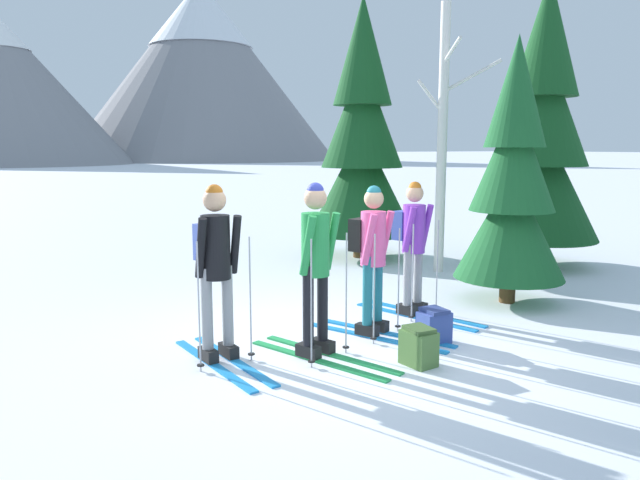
{
  "coord_description": "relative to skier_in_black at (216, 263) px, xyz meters",
  "views": [
    {
      "loc": [
        -2.78,
        -5.53,
        2.1
      ],
      "look_at": [
        0.17,
        0.55,
        1.05
      ],
      "focal_mm": 34.0,
      "sensor_mm": 36.0,
      "label": 1
    }
  ],
  "objects": [
    {
      "name": "backpack_on_snow_beside",
      "position": [
        2.24,
        -0.5,
        -0.8
      ],
      "size": [
        0.33,
        0.28,
        0.38
      ],
      "color": "#384C99",
      "rests_on": "ground"
    },
    {
      "name": "skier_in_purple",
      "position": [
        2.67,
        0.55,
        -0.05
      ],
      "size": [
        0.9,
        1.75,
        1.67
      ],
      "color": "#1E84D1",
      "rests_on": "ground"
    },
    {
      "name": "pine_tree_mid",
      "position": [
        4.08,
        4.31,
        1.22
      ],
      "size": [
        1.99,
        1.99,
        4.82
      ],
      "color": "#51381E",
      "rests_on": "ground"
    },
    {
      "name": "pine_tree_far",
      "position": [
        4.19,
        0.48,
        0.63
      ],
      "size": [
        1.46,
        1.46,
        3.53
      ],
      "color": "#51381E",
      "rests_on": "ground"
    },
    {
      "name": "skier_in_pink",
      "position": [
        1.79,
        0.05,
        -0.05
      ],
      "size": [
        1.1,
        1.68,
        1.68
      ],
      "color": "#1E84D1",
      "rests_on": "ground"
    },
    {
      "name": "skier_in_black",
      "position": [
        0.0,
        0.0,
        0.0
      ],
      "size": [
        0.6,
        1.7,
        1.74
      ],
      "color": "#1E84D1",
      "rests_on": "ground"
    },
    {
      "name": "skier_in_green",
      "position": [
        0.92,
        -0.33,
        -0.02
      ],
      "size": [
        0.98,
        1.7,
        1.75
      ],
      "color": "green",
      "rests_on": "ground"
    },
    {
      "name": "mountain_ridge_distant",
      "position": [
        1.44,
        87.6,
        10.5
      ],
      "size": [
        90.88,
        52.99,
        26.57
      ],
      "color": "slate",
      "rests_on": "ground"
    },
    {
      "name": "pine_tree_near",
      "position": [
        6.49,
        2.25,
        1.29
      ],
      "size": [
        2.06,
        2.06,
        4.97
      ],
      "color": "#51381E",
      "rests_on": "ground"
    },
    {
      "name": "birch_tree_tall",
      "position": [
        4.61,
        2.55,
        1.27
      ],
      "size": [
        1.17,
        0.8,
        4.38
      ],
      "color": "silver",
      "rests_on": "ground"
    },
    {
      "name": "backpack_on_snow_front",
      "position": [
        1.71,
        -0.99,
        -0.8
      ],
      "size": [
        0.29,
        0.36,
        0.38
      ],
      "color": "#4C7238",
      "rests_on": "ground"
    },
    {
      "name": "ground_plane",
      "position": [
        1.18,
        -0.09,
        -0.98
      ],
      "size": [
        400.0,
        400.0,
        0.0
      ],
      "primitive_type": "plane",
      "color": "white"
    }
  ]
}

